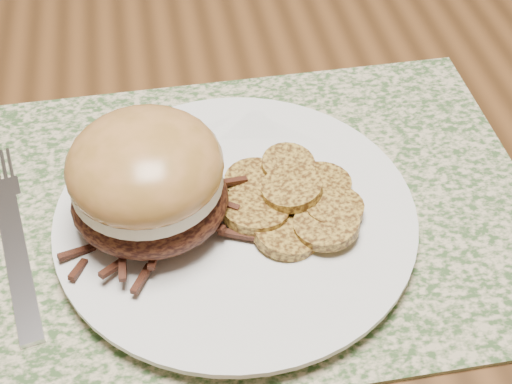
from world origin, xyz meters
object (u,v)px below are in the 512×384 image
(dining_table, at_px, (503,162))
(pork_sandwich, at_px, (147,180))
(dinner_plate, at_px, (236,219))
(fork, at_px, (13,235))

(dining_table, distance_m, pork_sandwich, 0.39)
(dining_table, height_order, dinner_plate, dinner_plate)
(dining_table, relative_size, pork_sandwich, 11.11)
(dinner_plate, height_order, fork, dinner_plate)
(fork, bearing_deg, pork_sandwich, -18.81)
(dinner_plate, bearing_deg, fork, 173.85)
(dining_table, bearing_deg, dinner_plate, -159.42)
(dining_table, bearing_deg, pork_sandwich, -163.28)
(pork_sandwich, bearing_deg, dining_table, 28.33)
(dining_table, height_order, pork_sandwich, pork_sandwich)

